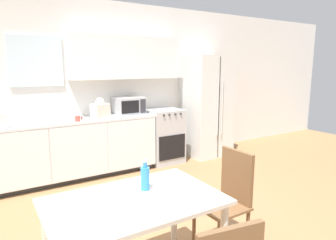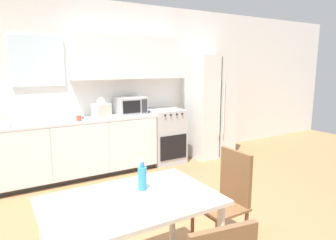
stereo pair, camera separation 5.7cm
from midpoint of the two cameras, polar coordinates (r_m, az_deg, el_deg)
ground_plane at (r=3.19m, az=-2.78°, el=-21.51°), size 12.00×12.00×0.00m
wall_back at (r=4.95m, az=-15.23°, el=7.05°), size 12.00×0.38×2.70m
kitchen_counter at (r=4.73m, az=-17.56°, el=-5.23°), size 2.47×0.61×0.90m
oven_range at (r=5.28m, az=-1.29°, el=-2.99°), size 0.59×0.63×0.94m
refrigerator at (r=5.68m, az=7.05°, el=2.67°), size 0.80×0.74×1.87m
kitchen_sink at (r=4.56m, az=-22.97°, el=-0.22°), size 0.71×0.40×0.27m
microwave at (r=4.98m, az=-7.80°, el=2.76°), size 0.47×0.38×0.28m
coffee_mug at (r=4.48m, az=-17.12°, el=0.27°), size 0.11×0.08×0.08m
grocery_bag_1 at (r=4.58m, az=-13.14°, el=1.90°), size 0.27×0.25×0.32m
dining_table at (r=2.24m, az=-7.14°, el=-17.27°), size 1.22×0.78×0.76m
dining_chair_side at (r=2.85m, az=11.04°, el=-13.60°), size 0.41×0.41×0.93m
drink_bottle at (r=2.30m, az=-5.09°, el=-10.85°), size 0.07×0.07×0.24m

